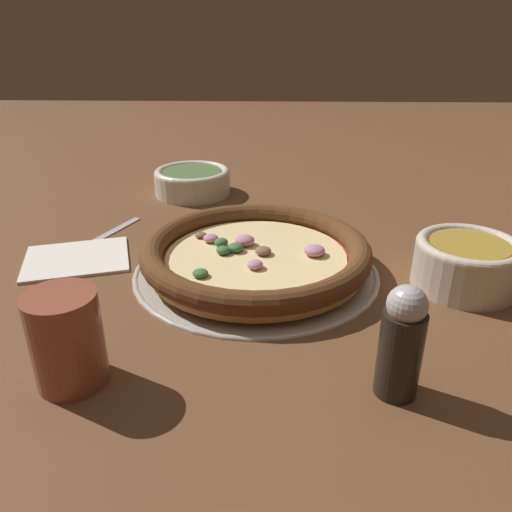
{
  "coord_description": "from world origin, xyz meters",
  "views": [
    {
      "loc": [
        -0.59,
        -0.02,
        0.3
      ],
      "look_at": [
        0.0,
        0.0,
        0.02
      ],
      "focal_mm": 35.0,
      "sensor_mm": 36.0,
      "label": 1
    }
  ],
  "objects_px": {
    "pizza": "(256,253)",
    "napkin": "(76,257)",
    "bowl_far": "(192,180)",
    "pepper_shaker": "(401,342)",
    "pizza_tray": "(256,268)",
    "drinking_cup": "(67,339)",
    "bowl_near": "(467,262)",
    "fork": "(98,239)"
  },
  "relations": [
    {
      "from": "bowl_near",
      "to": "pepper_shaker",
      "type": "relative_size",
      "value": 1.17
    },
    {
      "from": "pizza_tray",
      "to": "bowl_far",
      "type": "height_order",
      "value": "bowl_far"
    },
    {
      "from": "drinking_cup",
      "to": "pepper_shaker",
      "type": "height_order",
      "value": "pepper_shaker"
    },
    {
      "from": "pizza",
      "to": "napkin",
      "type": "distance_m",
      "value": 0.25
    },
    {
      "from": "drinking_cup",
      "to": "pizza",
      "type": "bearing_deg",
      "value": -35.66
    },
    {
      "from": "bowl_far",
      "to": "fork",
      "type": "relative_size",
      "value": 0.86
    },
    {
      "from": "pizza",
      "to": "napkin",
      "type": "height_order",
      "value": "pizza"
    },
    {
      "from": "pizza_tray",
      "to": "pizza",
      "type": "relative_size",
      "value": 1.07
    },
    {
      "from": "pepper_shaker",
      "to": "pizza_tray",
      "type": "bearing_deg",
      "value": 29.44
    },
    {
      "from": "napkin",
      "to": "drinking_cup",
      "type": "bearing_deg",
      "value": -160.74
    },
    {
      "from": "bowl_far",
      "to": "pepper_shaker",
      "type": "relative_size",
      "value": 1.32
    },
    {
      "from": "bowl_far",
      "to": "drinking_cup",
      "type": "height_order",
      "value": "drinking_cup"
    },
    {
      "from": "pizza_tray",
      "to": "drinking_cup",
      "type": "distance_m",
      "value": 0.28
    },
    {
      "from": "pizza_tray",
      "to": "pepper_shaker",
      "type": "distance_m",
      "value": 0.27
    },
    {
      "from": "pizza",
      "to": "pepper_shaker",
      "type": "xyz_separation_m",
      "value": [
        -0.23,
        -0.13,
        0.03
      ]
    },
    {
      "from": "pizza",
      "to": "bowl_far",
      "type": "height_order",
      "value": "bowl_far"
    },
    {
      "from": "napkin",
      "to": "fork",
      "type": "relative_size",
      "value": 1.0
    },
    {
      "from": "pizza_tray",
      "to": "bowl_near",
      "type": "distance_m",
      "value": 0.26
    },
    {
      "from": "pizza",
      "to": "fork",
      "type": "distance_m",
      "value": 0.26
    },
    {
      "from": "bowl_near",
      "to": "fork",
      "type": "bearing_deg",
      "value": 75.61
    },
    {
      "from": "napkin",
      "to": "pizza",
      "type": "bearing_deg",
      "value": -95.92
    },
    {
      "from": "pizza_tray",
      "to": "pepper_shaker",
      "type": "relative_size",
      "value": 3.0
    },
    {
      "from": "pizza",
      "to": "napkin",
      "type": "relative_size",
      "value": 1.81
    },
    {
      "from": "bowl_far",
      "to": "drinking_cup",
      "type": "xyz_separation_m",
      "value": [
        -0.55,
        0.03,
        0.02
      ]
    },
    {
      "from": "pizza_tray",
      "to": "bowl_near",
      "type": "height_order",
      "value": "bowl_near"
    },
    {
      "from": "pizza_tray",
      "to": "pizza",
      "type": "bearing_deg",
      "value": 58.57
    },
    {
      "from": "bowl_far",
      "to": "napkin",
      "type": "distance_m",
      "value": 0.32
    },
    {
      "from": "fork",
      "to": "pepper_shaker",
      "type": "relative_size",
      "value": 1.53
    },
    {
      "from": "pizza_tray",
      "to": "bowl_near",
      "type": "bearing_deg",
      "value": -97.26
    },
    {
      "from": "pizza",
      "to": "bowl_far",
      "type": "relative_size",
      "value": 2.12
    },
    {
      "from": "bowl_near",
      "to": "fork",
      "type": "height_order",
      "value": "bowl_near"
    },
    {
      "from": "bowl_near",
      "to": "napkin",
      "type": "distance_m",
      "value": 0.52
    },
    {
      "from": "pizza_tray",
      "to": "drinking_cup",
      "type": "bearing_deg",
      "value": 144.31
    },
    {
      "from": "napkin",
      "to": "bowl_far",
      "type": "bearing_deg",
      "value": -22.3
    },
    {
      "from": "napkin",
      "to": "fork",
      "type": "distance_m",
      "value": 0.07
    },
    {
      "from": "bowl_far",
      "to": "fork",
      "type": "xyz_separation_m",
      "value": [
        -0.22,
        0.11,
        -0.02
      ]
    },
    {
      "from": "pizza_tray",
      "to": "napkin",
      "type": "relative_size",
      "value": 1.95
    },
    {
      "from": "napkin",
      "to": "pepper_shaker",
      "type": "relative_size",
      "value": 1.54
    },
    {
      "from": "bowl_far",
      "to": "napkin",
      "type": "height_order",
      "value": "bowl_far"
    },
    {
      "from": "pizza",
      "to": "drinking_cup",
      "type": "xyz_separation_m",
      "value": [
        -0.23,
        0.16,
        0.02
      ]
    },
    {
      "from": "bowl_far",
      "to": "drinking_cup",
      "type": "relative_size",
      "value": 1.56
    },
    {
      "from": "napkin",
      "to": "fork",
      "type": "bearing_deg",
      "value": -6.76
    }
  ]
}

